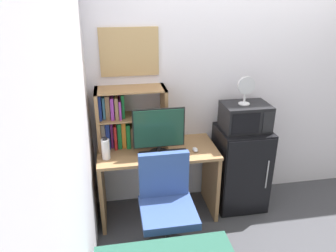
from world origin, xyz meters
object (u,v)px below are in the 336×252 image
Objects in this scene: mini_fridge at (240,167)px; desk_fan at (246,88)px; monitor at (159,131)px; microwave at (245,117)px; water_bottle at (106,149)px; wall_corkboard at (129,52)px; hutch_bookshelf at (122,118)px; desk_chair at (167,215)px; computer_mouse at (195,150)px; keyboard at (164,154)px.

desk_fan is at bearing -173.96° from mini_fridge.
microwave is (0.89, 0.13, 0.03)m from monitor.
wall_corkboard is (0.27, 0.38, 0.80)m from water_bottle.
hutch_bookshelf is 0.42m from monitor.
mini_fridge is (1.21, -0.13, -0.59)m from hutch_bookshelf.
microwave is 0.83× the size of wall_corkboard.
hutch_bookshelf reaches higher than water_bottle.
monitor is at bearing -171.78° from microwave.
monitor reaches higher than mini_fridge.
microwave reaches higher than mini_fridge.
water_bottle is 0.93m from wall_corkboard.
desk_chair is (-0.90, -0.60, -0.61)m from microwave.
hutch_bookshelf is 2.40× the size of desk_fan.
computer_mouse is 0.33× the size of desk_fan.
computer_mouse is at bearing -33.83° from wall_corkboard.
wall_corkboard is (-0.22, 0.38, 0.66)m from monitor.
monitor is 2.26× the size of water_bottle.
keyboard is 1.01m from desk_fan.
monitor reaches higher than microwave.
desk_fan reaches higher than hutch_bookshelf.
mini_fridge is at bearing -6.34° from hutch_bookshelf.
mini_fridge is 0.58m from microwave.
keyboard is 0.54m from water_bottle.
hutch_bookshelf is at bearing -131.64° from wall_corkboard.
desk_fan is at bearing -6.60° from hutch_bookshelf.
water_bottle reaches higher than computer_mouse.
monitor reaches higher than water_bottle.
keyboard is at bearing -58.10° from wall_corkboard.
desk_chair is (0.48, -0.47, -0.44)m from water_bottle.
microwave is 1.24m from desk_chair.
computer_mouse is 0.61m from microwave.
wall_corkboard is (-1.10, 0.25, 1.20)m from mini_fridge.
monitor is 0.51m from water_bottle.
desk_fan reaches higher than water_bottle.
computer_mouse is at bearing 52.78° from desk_chair.
water_bottle is 1.44m from desk_fan.
computer_mouse is 0.10× the size of mini_fridge.
computer_mouse is at bearing 0.18° from water_bottle.
keyboard is 0.52× the size of mini_fridge.
water_bottle is at bearing -174.69° from mini_fridge.
wall_corkboard is (-0.57, 0.38, 0.88)m from computer_mouse.
desk_chair is at bearing -127.22° from computer_mouse.
hutch_bookshelf is 3.13× the size of water_bottle.
water_bottle is 0.24× the size of mini_fridge.
water_bottle is at bearing -179.82° from computer_mouse.
wall_corkboard is at bearing 121.90° from keyboard.
keyboard is 2.15× the size of water_bottle.
microwave is at bearing 10.52° from keyboard.
microwave is 1.29m from wall_corkboard.
water_bottle is at bearing 135.89° from desk_chair.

